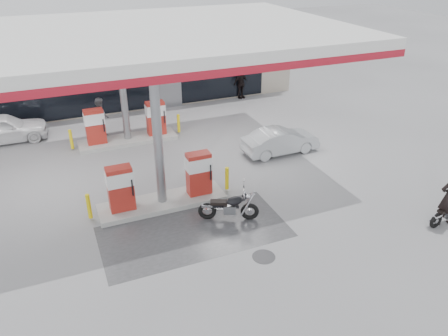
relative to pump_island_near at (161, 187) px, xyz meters
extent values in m
plane|color=gray|center=(0.00, -2.00, -0.71)|extent=(90.00, 90.00, 0.00)
cube|color=#4C4C4F|center=(0.50, -2.00, -0.71)|extent=(6.00, 3.00, 0.00)
cylinder|color=#38383A|center=(2.00, -4.00, -0.71)|extent=(0.70, 0.70, 0.01)
cube|color=#C0B4A1|center=(0.00, 14.00, 1.29)|extent=(22.00, 8.00, 4.00)
cube|color=black|center=(0.00, 9.97, 0.69)|extent=(18.00, 0.10, 2.60)
cube|color=#A61423|center=(0.00, 9.90, 2.79)|extent=(22.00, 0.25, 1.00)
cube|color=navy|center=(7.00, 9.85, 2.79)|extent=(3.50, 0.12, 0.80)
cube|color=gray|center=(3.00, 9.93, 0.39)|extent=(1.80, 0.14, 2.20)
cube|color=silver|center=(0.00, 3.00, 4.59)|extent=(16.00, 10.00, 0.60)
cube|color=#A61423|center=(0.00, -1.95, 4.41)|extent=(16.00, 0.12, 0.24)
cube|color=#A61423|center=(0.00, 7.95, 4.41)|extent=(16.00, 0.12, 0.24)
cylinder|color=gray|center=(0.00, 0.00, 1.88)|extent=(0.32, 0.32, 5.00)
cylinder|color=gray|center=(0.00, 6.00, 1.88)|extent=(0.32, 0.32, 5.00)
cube|color=#9E9E99|center=(0.00, 0.00, -0.62)|extent=(4.50, 1.30, 0.18)
cube|color=maroon|center=(-1.40, 0.00, 0.27)|extent=(0.85, 0.48, 1.60)
cube|color=maroon|center=(1.40, 0.00, 0.27)|extent=(0.85, 0.48, 1.60)
cube|color=silver|center=(-1.40, 0.00, 0.67)|extent=(0.88, 0.52, 0.50)
cube|color=silver|center=(1.40, 0.00, 0.67)|extent=(0.88, 0.52, 0.50)
cylinder|color=#DABF0C|center=(-2.50, 0.00, -0.17)|extent=(0.14, 0.14, 0.90)
cylinder|color=#DABF0C|center=(2.50, 0.00, -0.17)|extent=(0.14, 0.14, 0.90)
cube|color=#9E9E99|center=(0.00, 6.00, -0.62)|extent=(4.50, 1.30, 0.18)
cube|color=maroon|center=(-1.40, 6.00, 0.27)|extent=(0.85, 0.48, 1.60)
cube|color=maroon|center=(1.40, 6.00, 0.27)|extent=(0.85, 0.48, 1.60)
cube|color=silver|center=(-1.40, 6.00, 0.67)|extent=(0.88, 0.52, 0.50)
cube|color=silver|center=(1.40, 6.00, 0.67)|extent=(0.88, 0.52, 0.50)
cylinder|color=#DABF0C|center=(-2.50, 6.00, -0.17)|extent=(0.14, 0.14, 0.90)
cylinder|color=#DABF0C|center=(2.50, 6.00, -0.17)|extent=(0.14, 0.14, 0.90)
torus|color=black|center=(7.88, -4.82, -0.44)|extent=(0.54, 0.19, 0.53)
cube|color=black|center=(8.39, -4.76, -0.28)|extent=(0.80, 0.19, 0.07)
cube|color=black|center=(8.21, -4.78, -0.14)|extent=(0.51, 0.27, 0.09)
cylinder|color=silver|center=(8.06, -4.67, -0.46)|extent=(0.80, 0.17, 0.07)
torus|color=black|center=(2.47, -2.04, -0.40)|extent=(0.63, 0.38, 0.62)
torus|color=black|center=(1.16, -1.46, -0.40)|extent=(0.63, 0.38, 0.62)
cube|color=gray|center=(1.85, -1.77, -0.32)|extent=(0.48, 0.40, 0.31)
cube|color=black|center=(1.71, -1.70, -0.21)|extent=(0.90, 0.47, 0.08)
ellipsoid|color=black|center=(1.99, -1.83, 0.02)|extent=(0.67, 0.54, 0.29)
cube|color=black|center=(1.52, -1.62, -0.05)|extent=(0.62, 0.46, 0.10)
cylinder|color=silver|center=(2.28, -1.96, 0.33)|extent=(0.35, 0.74, 0.04)
sphere|color=silver|center=(2.39, -2.01, 0.20)|extent=(0.19, 0.19, 0.19)
cylinder|color=silver|center=(1.44, -1.42, -0.42)|extent=(0.89, 0.45, 0.08)
imported|color=white|center=(-5.33, 8.20, -0.03)|extent=(3.98, 1.63, 1.35)
imported|color=#56565B|center=(-0.94, 7.46, 0.20)|extent=(0.89, 1.03, 1.82)
imported|color=#AEB2B6|center=(6.00, 2.20, -0.15)|extent=(3.46, 1.28, 1.13)
imported|color=black|center=(7.56, 9.80, 0.18)|extent=(1.13, 0.71, 1.79)
camera|label=1|loc=(-3.08, -13.08, 7.67)|focal=35.00mm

